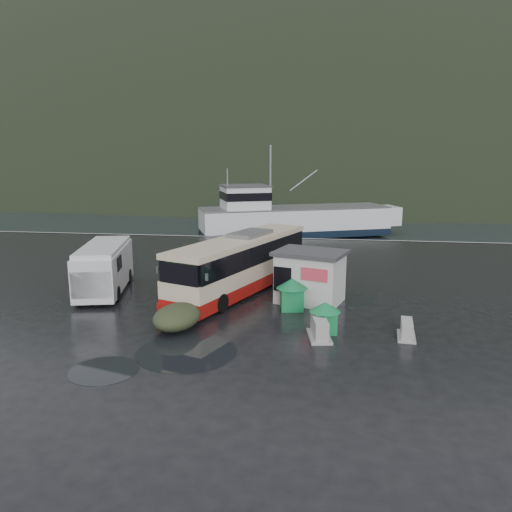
# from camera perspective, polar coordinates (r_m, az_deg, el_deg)

# --- Properties ---
(ground) EXTENTS (160.00, 160.00, 0.00)m
(ground) POSITION_cam_1_polar(r_m,az_deg,el_deg) (24.73, -6.64, -5.79)
(ground) COLOR black
(ground) RESTS_ON ground
(harbor_water) EXTENTS (300.00, 180.00, 0.02)m
(harbor_water) POSITION_cam_1_polar(r_m,az_deg,el_deg) (133.13, 5.27, 8.70)
(harbor_water) COLOR black
(harbor_water) RESTS_ON ground
(quay_edge) EXTENTS (160.00, 0.60, 1.50)m
(quay_edge) POSITION_cam_1_polar(r_m,az_deg,el_deg) (43.85, -0.17, 2.12)
(quay_edge) COLOR #999993
(quay_edge) RESTS_ON ground
(headland) EXTENTS (780.00, 540.00, 570.00)m
(headland) POSITION_cam_1_polar(r_m,az_deg,el_deg) (272.92, 8.78, 10.27)
(headland) COLOR black
(headland) RESTS_ON ground
(coach_bus) EXTENTS (6.75, 11.49, 3.17)m
(coach_bus) POSITION_cam_1_polar(r_m,az_deg,el_deg) (27.31, -1.65, -3.99)
(coach_bus) COLOR beige
(coach_bus) RESTS_ON ground
(white_van) EXTENTS (3.49, 6.57, 2.62)m
(white_van) POSITION_cam_1_polar(r_m,az_deg,el_deg) (28.36, -16.78, -3.90)
(white_van) COLOR silver
(white_van) RESTS_ON ground
(waste_bin_left) EXTENTS (1.09, 1.09, 1.32)m
(waste_bin_left) POSITION_cam_1_polar(r_m,az_deg,el_deg) (21.48, 7.83, -8.61)
(waste_bin_left) COLOR #14753E
(waste_bin_left) RESTS_ON ground
(waste_bin_right) EXTENTS (1.25, 1.25, 1.53)m
(waste_bin_right) POSITION_cam_1_polar(r_m,az_deg,el_deg) (24.28, 4.10, -6.08)
(waste_bin_right) COLOR #14753E
(waste_bin_right) RESTS_ON ground
(dome_tent) EXTENTS (2.24, 2.89, 1.04)m
(dome_tent) POSITION_cam_1_polar(r_m,az_deg,el_deg) (21.96, -8.97, -8.18)
(dome_tent) COLOR #303821
(dome_tent) RESTS_ON ground
(ticket_kiosk) EXTENTS (3.99, 3.46, 2.63)m
(ticket_kiosk) POSITION_cam_1_polar(r_m,az_deg,el_deg) (25.53, 6.13, -5.20)
(ticket_kiosk) COLOR silver
(ticket_kiosk) RESTS_ON ground
(jersey_barrier_a) EXTENTS (1.11, 1.82, 0.85)m
(jersey_barrier_a) POSITION_cam_1_polar(r_m,az_deg,el_deg) (20.85, 7.24, -9.24)
(jersey_barrier_a) COLOR #999993
(jersey_barrier_a) RESTS_ON ground
(jersey_barrier_b) EXTENTS (0.86, 1.49, 0.71)m
(jersey_barrier_b) POSITION_cam_1_polar(r_m,az_deg,el_deg) (21.60, 16.79, -8.91)
(jersey_barrier_b) COLOR #999993
(jersey_barrier_b) RESTS_ON ground
(fishing_trawler) EXTENTS (23.46, 13.41, 9.29)m
(fishing_trawler) POSITION_cam_1_polar(r_m,az_deg,el_deg) (52.64, 4.45, 3.74)
(fishing_trawler) COLOR silver
(fishing_trawler) RESTS_ON ground
(puddles) EXTENTS (11.27, 12.21, 0.01)m
(puddles) POSITION_cam_1_polar(r_m,az_deg,el_deg) (20.58, -3.96, -9.44)
(puddles) COLOR black
(puddles) RESTS_ON ground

